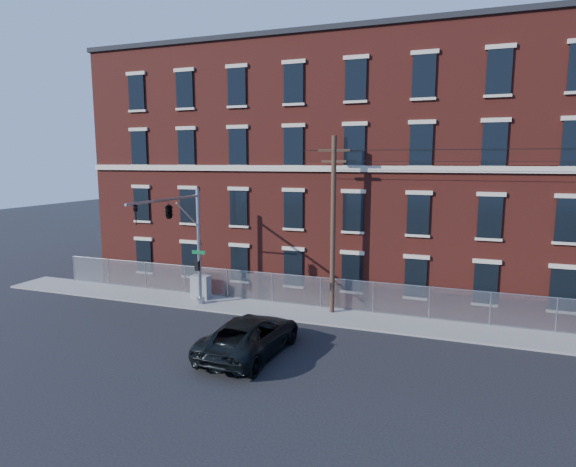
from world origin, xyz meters
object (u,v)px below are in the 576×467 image
at_px(pickup_truck, 250,336).
at_px(utility_cabinet, 201,287).
at_px(utility_pole_near, 333,222).
at_px(traffic_signal_mast, 176,222).

height_order(pickup_truck, utility_cabinet, pickup_truck).
distance_m(utility_pole_near, pickup_truck, 8.45).
distance_m(traffic_signal_mast, utility_cabinet, 5.60).
bearing_deg(pickup_truck, traffic_signal_mast, -26.77).
bearing_deg(utility_pole_near, pickup_truck, -106.40).
xyz_separation_m(traffic_signal_mast, utility_cabinet, (-0.52, 3.26, -4.53)).
bearing_deg(pickup_truck, utility_cabinet, -42.70).
height_order(traffic_signal_mast, utility_pole_near, utility_pole_near).
height_order(utility_pole_near, pickup_truck, utility_pole_near).
distance_m(traffic_signal_mast, utility_pole_near, 8.70).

